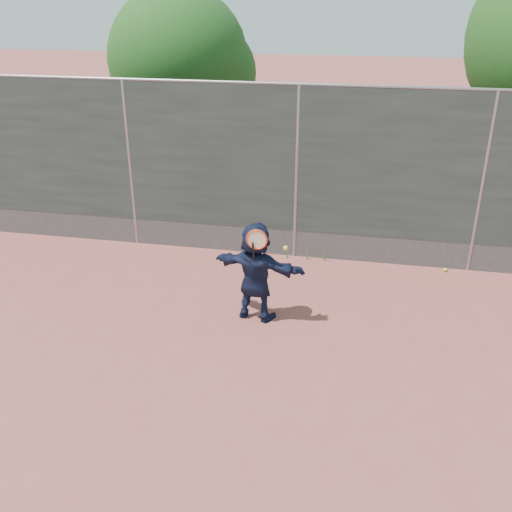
# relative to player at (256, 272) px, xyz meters

# --- Properties ---
(ground) EXTENTS (80.00, 80.00, 0.00)m
(ground) POSITION_rel_player_xyz_m (0.26, -1.27, -0.73)
(ground) COLOR #9E4C42
(ground) RESTS_ON ground
(player) EXTENTS (1.42, 0.69, 1.47)m
(player) POSITION_rel_player_xyz_m (0.00, 0.00, 0.00)
(player) COLOR #141C37
(player) RESTS_ON ground
(ball_ground) EXTENTS (0.07, 0.07, 0.07)m
(ball_ground) POSITION_rel_player_xyz_m (2.87, 2.08, -0.70)
(ball_ground) COLOR #C4DB30
(ball_ground) RESTS_ON ground
(fence) EXTENTS (20.00, 0.06, 3.03)m
(fence) POSITION_rel_player_xyz_m (0.26, 2.23, 0.85)
(fence) COLOR #38423D
(fence) RESTS_ON ground
(swing_action) EXTENTS (0.57, 0.14, 0.51)m
(swing_action) POSITION_rel_player_xyz_m (0.09, -0.19, 0.55)
(swing_action) COLOR #EF4016
(swing_action) RESTS_ON ground
(tree_left) EXTENTS (3.15, 3.00, 4.53)m
(tree_left) POSITION_rel_player_xyz_m (-2.59, 5.28, 2.21)
(tree_left) COLOR #382314
(tree_left) RESTS_ON ground
(weed_clump) EXTENTS (0.68, 0.07, 0.30)m
(weed_clump) POSITION_rel_player_xyz_m (0.55, 2.12, -0.60)
(weed_clump) COLOR #387226
(weed_clump) RESTS_ON ground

